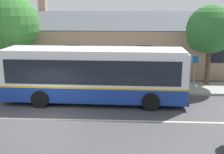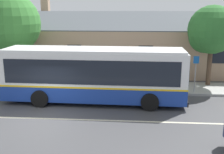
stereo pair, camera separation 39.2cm
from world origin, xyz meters
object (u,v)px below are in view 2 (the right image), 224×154
transit_bus (94,74)px  bus_stop_sign (196,70)px  bench_down_street (45,79)px  street_tree_secondary (10,24)px  street_tree_primary (211,32)px

transit_bus → bus_stop_sign: (6.37, 2.09, -0.10)m
transit_bus → bench_down_street: (-4.06, 3.10, -1.17)m
street_tree_secondary → bus_stop_sign: (13.04, -1.76, -2.80)m
transit_bus → street_tree_secondary: (-6.66, 3.85, 2.70)m
street_tree_primary → transit_bus: bearing=-152.4°
bench_down_street → bus_stop_sign: (10.43, -1.01, 1.06)m
bench_down_street → street_tree_primary: (11.68, 0.88, 3.39)m
transit_bus → street_tree_primary: street_tree_primary is taller
bench_down_street → street_tree_secondary: (-2.61, 0.75, 3.86)m
bench_down_street → street_tree_secondary: street_tree_secondary is taller
bus_stop_sign → bench_down_street: bearing=174.5°
transit_bus → bus_stop_sign: 6.71m
transit_bus → street_tree_primary: size_ratio=1.87×
bench_down_street → bus_stop_sign: size_ratio=0.77×
bench_down_street → street_tree_primary: bearing=4.3°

